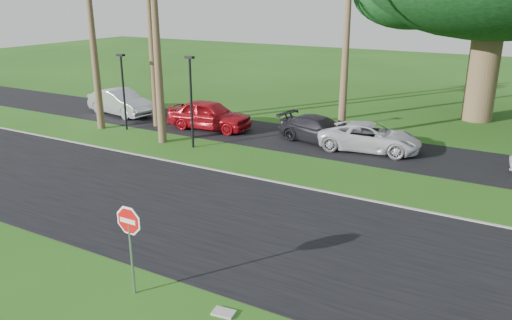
{
  "coord_description": "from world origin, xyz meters",
  "views": [
    {
      "loc": [
        8.87,
        -11.36,
        7.51
      ],
      "look_at": [
        0.49,
        3.56,
        1.8
      ],
      "focal_mm": 35.0,
      "sensor_mm": 36.0,
      "label": 1
    }
  ],
  "objects_px": {
    "car_silver": "(121,103)",
    "car_red": "(210,115)",
    "stop_sign_near": "(130,232)",
    "car_minivan": "(370,137)",
    "car_dark": "(320,130)"
  },
  "relations": [
    {
      "from": "stop_sign_near",
      "to": "car_red",
      "type": "bearing_deg",
      "value": 117.57
    },
    {
      "from": "car_dark",
      "to": "car_minivan",
      "type": "relative_size",
      "value": 0.93
    },
    {
      "from": "car_silver",
      "to": "car_minivan",
      "type": "distance_m",
      "value": 16.47
    },
    {
      "from": "stop_sign_near",
      "to": "car_red",
      "type": "height_order",
      "value": "stop_sign_near"
    },
    {
      "from": "car_red",
      "to": "stop_sign_near",
      "type": "bearing_deg",
      "value": -157.75
    },
    {
      "from": "car_silver",
      "to": "car_red",
      "type": "relative_size",
      "value": 1.0
    },
    {
      "from": "stop_sign_near",
      "to": "car_dark",
      "type": "bearing_deg",
      "value": 94.23
    },
    {
      "from": "car_silver",
      "to": "car_dark",
      "type": "xyz_separation_m",
      "value": [
        13.73,
        0.37,
        -0.14
      ]
    },
    {
      "from": "car_minivan",
      "to": "car_red",
      "type": "bearing_deg",
      "value": 85.42
    },
    {
      "from": "car_minivan",
      "to": "car_dark",
      "type": "bearing_deg",
      "value": 80.38
    },
    {
      "from": "car_silver",
      "to": "car_dark",
      "type": "distance_m",
      "value": 13.74
    },
    {
      "from": "stop_sign_near",
      "to": "car_minivan",
      "type": "xyz_separation_m",
      "value": [
        1.59,
        15.36,
        -1.08
      ]
    },
    {
      "from": "car_dark",
      "to": "car_minivan",
      "type": "height_order",
      "value": "car_minivan"
    },
    {
      "from": "car_dark",
      "to": "car_minivan",
      "type": "distance_m",
      "value": 2.73
    },
    {
      "from": "car_dark",
      "to": "car_red",
      "type": "bearing_deg",
      "value": 106.84
    }
  ]
}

